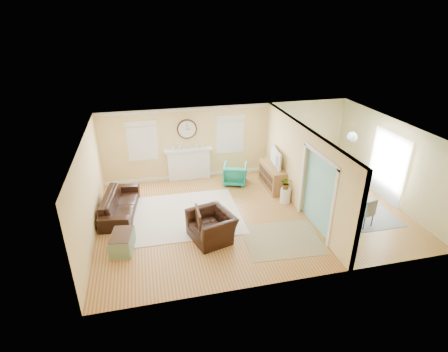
{
  "coord_description": "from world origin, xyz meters",
  "views": [
    {
      "loc": [
        -2.89,
        -8.65,
        5.55
      ],
      "look_at": [
        -0.8,
        0.3,
        1.2
      ],
      "focal_mm": 28.0,
      "sensor_mm": 36.0,
      "label": 1
    }
  ],
  "objects_px": {
    "eames_chair": "(211,226)",
    "credenza": "(272,177)",
    "dining_table": "(343,197)",
    "green_chair": "(235,174)",
    "sofa": "(120,204)"
  },
  "relations": [
    {
      "from": "eames_chair",
      "to": "credenza",
      "type": "relative_size",
      "value": 0.79
    },
    {
      "from": "eames_chair",
      "to": "green_chair",
      "type": "height_order",
      "value": "eames_chair"
    },
    {
      "from": "sofa",
      "to": "eames_chair",
      "type": "bearing_deg",
      "value": -119.97
    },
    {
      "from": "credenza",
      "to": "dining_table",
      "type": "xyz_separation_m",
      "value": [
        1.72,
        -1.72,
        -0.11
      ]
    },
    {
      "from": "sofa",
      "to": "green_chair",
      "type": "relative_size",
      "value": 2.78
    },
    {
      "from": "dining_table",
      "to": "eames_chair",
      "type": "bearing_deg",
      "value": 112.12
    },
    {
      "from": "green_chair",
      "to": "credenza",
      "type": "height_order",
      "value": "credenza"
    },
    {
      "from": "eames_chair",
      "to": "dining_table",
      "type": "height_order",
      "value": "eames_chair"
    },
    {
      "from": "sofa",
      "to": "credenza",
      "type": "relative_size",
      "value": 1.49
    },
    {
      "from": "green_chair",
      "to": "credenza",
      "type": "xyz_separation_m",
      "value": [
        1.18,
        -0.58,
        0.04
      ]
    },
    {
      "from": "eames_chair",
      "to": "green_chair",
      "type": "distance_m",
      "value": 3.41
    },
    {
      "from": "dining_table",
      "to": "sofa",
      "type": "bearing_deg",
      "value": 92.71
    },
    {
      "from": "green_chair",
      "to": "dining_table",
      "type": "height_order",
      "value": "green_chair"
    },
    {
      "from": "dining_table",
      "to": "credenza",
      "type": "bearing_deg",
      "value": 56.98
    },
    {
      "from": "eames_chair",
      "to": "green_chair",
      "type": "relative_size",
      "value": 1.46
    }
  ]
}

